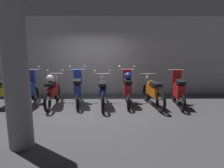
{
  "coord_description": "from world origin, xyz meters",
  "views": [
    {
      "loc": [
        0.67,
        -6.72,
        2.15
      ],
      "look_at": [
        0.73,
        0.2,
        0.75
      ],
      "focal_mm": 34.42,
      "sensor_mm": 36.0,
      "label": 1
    }
  ],
  "objects": [
    {
      "name": "motorbike_slot_2",
      "position": [
        -1.25,
        0.25,
        0.53
      ],
      "size": [
        0.59,
        1.95,
        1.15
      ],
      "color": "black",
      "rests_on": "ground"
    },
    {
      "name": "motorbike_slot_3",
      "position": [
        -0.42,
        0.34,
        0.53
      ],
      "size": [
        0.59,
        1.68,
        1.29
      ],
      "color": "black",
      "rests_on": "ground"
    },
    {
      "name": "motorbike_slot_1",
      "position": [
        -2.09,
        0.3,
        0.53
      ],
      "size": [
        0.59,
        1.68,
        1.29
      ],
      "color": "black",
      "rests_on": "ground"
    },
    {
      "name": "motorbike_slot_6",
      "position": [
        2.09,
        0.16,
        0.49
      ],
      "size": [
        0.58,
        1.94,
        1.03
      ],
      "color": "black",
      "rests_on": "ground"
    },
    {
      "name": "support_pillar",
      "position": [
        -1.16,
        -2.58,
        1.54
      ],
      "size": [
        0.5,
        0.5,
        3.08
      ],
      "primitive_type": "cylinder",
      "color": "gray",
      "rests_on": "ground"
    },
    {
      "name": "back_wall",
      "position": [
        0.0,
        2.02,
        1.54
      ],
      "size": [
        16.0,
        0.3,
        3.08
      ],
      "primitive_type": "cube",
      "color": "#ADADB2",
      "rests_on": "ground"
    },
    {
      "name": "motorbike_slot_0",
      "position": [
        -2.92,
        0.27,
        0.49
      ],
      "size": [
        0.56,
        1.95,
        1.03
      ],
      "color": "black",
      "rests_on": "ground"
    },
    {
      "name": "motorbike_slot_7",
      "position": [
        2.93,
        0.19,
        0.52
      ],
      "size": [
        0.56,
        1.68,
        1.18
      ],
      "color": "black",
      "rests_on": "ground"
    },
    {
      "name": "ground_plane",
      "position": [
        0.0,
        0.0,
        0.0
      ],
      "size": [
        80.0,
        80.0,
        0.0
      ],
      "primitive_type": "plane",
      "color": "#424244"
    },
    {
      "name": "motorbike_slot_5",
      "position": [
        1.25,
        0.33,
        0.57
      ],
      "size": [
        0.59,
        1.68,
        1.29
      ],
      "color": "black",
      "rests_on": "ground"
    },
    {
      "name": "motorbike_slot_4",
      "position": [
        0.42,
        0.19,
        0.49
      ],
      "size": [
        0.59,
        1.95,
        1.15
      ],
      "color": "black",
      "rests_on": "ground"
    }
  ]
}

